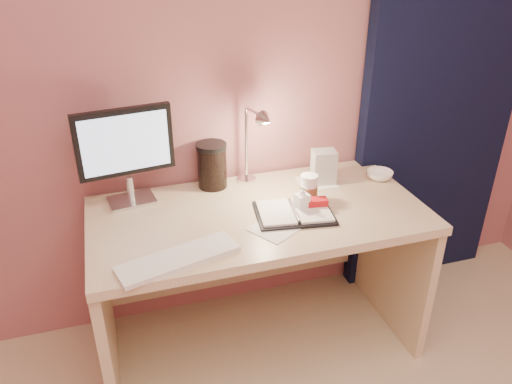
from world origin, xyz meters
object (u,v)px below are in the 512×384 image
object	(u,v)px
keyboard	(178,258)
coffee_cup	(309,189)
monitor	(125,148)
lotion_bottle	(302,199)
dark_jar	(212,168)
desk_lamp	(246,141)
product_box	(324,167)
desk	(254,246)
planner	(296,211)
bowl	(380,175)

from	to	relation	value
keyboard	coffee_cup	world-z (taller)	coffee_cup
monitor	lotion_bottle	xyz separation A→B (m)	(0.67, -0.29, -0.19)
keyboard	dark_jar	bearing A→B (deg)	50.03
desk_lamp	keyboard	bearing A→B (deg)	-146.26
product_box	monitor	bearing A→B (deg)	-175.50
product_box	keyboard	bearing A→B (deg)	-141.32
lotion_bottle	desk_lamp	xyz separation A→B (m)	(-0.17, 0.25, 0.18)
monitor	product_box	xyz separation A→B (m)	(0.87, -0.07, -0.17)
desk	planner	bearing A→B (deg)	-45.71
planner	bowl	world-z (taller)	planner
monitor	desk_lamp	world-z (taller)	monitor
keyboard	desk_lamp	bearing A→B (deg)	34.28
bowl	monitor	bearing A→B (deg)	174.19
coffee_cup	dark_jar	xyz separation A→B (m)	(-0.37, 0.26, 0.04)
desk_lamp	desk	bearing A→B (deg)	-108.01
desk	keyboard	distance (m)	0.55
desk	monitor	distance (m)	0.71
keyboard	desk_lamp	size ratio (longest dim) A/B	1.16
dark_jar	monitor	bearing A→B (deg)	-173.28
monitor	lotion_bottle	bearing A→B (deg)	-31.80
planner	desk_lamp	distance (m)	0.37
planner	coffee_cup	bearing A→B (deg)	53.36
coffee_cup	lotion_bottle	world-z (taller)	coffee_cup
monitor	coffee_cup	bearing A→B (deg)	-24.61
bowl	lotion_bottle	size ratio (longest dim) A/B	1.04
planner	product_box	size ratio (longest dim) A/B	2.17
keyboard	lotion_bottle	bearing A→B (deg)	4.80
desk	planner	size ratio (longest dim) A/B	4.06
lotion_bottle	desk_lamp	size ratio (longest dim) A/B	0.31
coffee_cup	lotion_bottle	bearing A→B (deg)	-129.04
dark_jar	desk_lamp	xyz separation A→B (m)	(0.14, -0.09, 0.14)
planner	dark_jar	bearing A→B (deg)	135.96
lotion_bottle	dark_jar	bearing A→B (deg)	132.15
keyboard	desk_lamp	world-z (taller)	desk_lamp
desk	coffee_cup	world-z (taller)	coffee_cup
bowl	desk	bearing A→B (deg)	-175.47
planner	bowl	xyz separation A→B (m)	(0.50, 0.19, 0.01)
lotion_bottle	product_box	world-z (taller)	product_box
monitor	dark_jar	distance (m)	0.40
bowl	desk_lamp	world-z (taller)	desk_lamp
desk	coffee_cup	distance (m)	0.37
dark_jar	bowl	bearing A→B (deg)	-11.69
keyboard	planner	size ratio (longest dim) A/B	1.28
dark_jar	keyboard	bearing A→B (deg)	-114.74
planner	coffee_cup	size ratio (longest dim) A/B	2.84
keyboard	planner	world-z (taller)	planner
coffee_cup	bowl	xyz separation A→B (m)	(0.40, 0.10, -0.04)
product_box	lotion_bottle	bearing A→B (deg)	-122.23
planner	dark_jar	xyz separation A→B (m)	(-0.27, 0.35, 0.08)
planner	lotion_bottle	distance (m)	0.06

